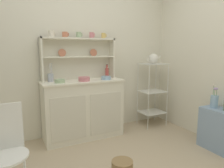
{
  "coord_description": "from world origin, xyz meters",
  "views": [
    {
      "loc": [
        -0.94,
        -1.45,
        1.28
      ],
      "look_at": [
        0.35,
        1.12,
        0.81
      ],
      "focal_mm": 33.2,
      "sensor_mm": 36.0,
      "label": 1
    }
  ],
  "objects": [
    {
      "name": "wall_back",
      "position": [
        0.0,
        1.62,
        1.25
      ],
      "size": [
        3.84,
        0.05,
        2.5
      ],
      "primitive_type": "cube",
      "color": "silver",
      "rests_on": "ground"
    },
    {
      "name": "side_shelf_blue",
      "position": [
        1.44,
        0.18,
        0.27
      ],
      "size": [
        0.28,
        0.48,
        0.54
      ],
      "primitive_type": "cube",
      "color": "#849EBC",
      "rests_on": "ground"
    },
    {
      "name": "utensil_jar",
      "position": [
        -0.43,
        1.44,
        0.91
      ],
      "size": [
        0.08,
        0.08,
        0.25
      ],
      "color": "#B2B7C6",
      "rests_on": "hutch_cabinet"
    },
    {
      "name": "bowl_mixing_large",
      "position": [
        -0.34,
        1.29,
        0.88
      ],
      "size": [
        0.14,
        0.14,
        0.05
      ],
      "primitive_type": "cylinder",
      "color": "#9EB78E",
      "rests_on": "hutch_cabinet"
    },
    {
      "name": "bakers_rack",
      "position": [
        1.22,
        1.33,
        0.64
      ],
      "size": [
        0.41,
        0.34,
        1.06
      ],
      "color": "silver",
      "rests_on": "ground"
    },
    {
      "name": "hutch_cabinet",
      "position": [
        0.0,
        1.37,
        0.44
      ],
      "size": [
        1.16,
        0.45,
        0.85
      ],
      "color": "silver",
      "rests_on": "ground"
    },
    {
      "name": "floor_basket",
      "position": [
        0.04,
        0.27,
        0.08
      ],
      "size": [
        0.22,
        0.22,
        0.15
      ],
      "primitive_type": "cylinder",
      "color": "#93754C",
      "rests_on": "ground"
    },
    {
      "name": "jam_bottle",
      "position": [
        0.43,
        1.45,
        0.94
      ],
      "size": [
        0.06,
        0.06,
        0.21
      ],
      "color": "#B74C47",
      "rests_on": "hutch_cabinet"
    },
    {
      "name": "cup_terracotta_1",
      "position": [
        -0.2,
        1.49,
        1.5
      ],
      "size": [
        0.09,
        0.08,
        0.08
      ],
      "color": "#C67556",
      "rests_on": "hutch_shelf_unit"
    },
    {
      "name": "cup_sage_2",
      "position": [
        0.0,
        1.49,
        1.5
      ],
      "size": [
        0.09,
        0.07,
        0.08
      ],
      "color": "#9EB78E",
      "rests_on": "hutch_shelf_unit"
    },
    {
      "name": "bowl_floral_medium",
      "position": [
        0.0,
        1.29,
        0.88
      ],
      "size": [
        0.16,
        0.16,
        0.06
      ],
      "primitive_type": "cylinder",
      "color": "#D17A84",
      "rests_on": "hutch_cabinet"
    },
    {
      "name": "cup_cream_0",
      "position": [
        -0.38,
        1.49,
        1.5
      ],
      "size": [
        0.09,
        0.08,
        0.08
      ],
      "color": "silver",
      "rests_on": "hutch_shelf_unit"
    },
    {
      "name": "porcelain_teapot",
      "position": [
        1.22,
        1.33,
        1.15
      ],
      "size": [
        0.25,
        0.16,
        0.18
      ],
      "color": "white",
      "rests_on": "bakers_rack"
    },
    {
      "name": "bowl_cream_small",
      "position": [
        0.34,
        1.29,
        0.88
      ],
      "size": [
        0.14,
        0.14,
        0.05
      ],
      "primitive_type": "cylinder",
      "color": "#8EB2D1",
      "rests_on": "hutch_cabinet"
    },
    {
      "name": "wire_chair",
      "position": [
        -1.02,
        0.35,
        0.52
      ],
      "size": [
        0.36,
        0.36,
        0.85
      ],
      "rotation": [
        0.0,
        0.0,
        0.29
      ],
      "color": "white",
      "rests_on": "ground"
    },
    {
      "name": "cup_rose_3",
      "position": [
        0.2,
        1.49,
        1.5
      ],
      "size": [
        0.08,
        0.07,
        0.08
      ],
      "color": "#D17A84",
      "rests_on": "hutch_shelf_unit"
    },
    {
      "name": "cup_gold_4",
      "position": [
        0.39,
        1.49,
        1.5
      ],
      "size": [
        0.08,
        0.06,
        0.08
      ],
      "color": "#DBB760",
      "rests_on": "hutch_shelf_unit"
    },
    {
      "name": "hutch_shelf_unit",
      "position": [
        0.0,
        1.53,
        1.21
      ],
      "size": [
        1.09,
        0.18,
        0.6
      ],
      "color": "silver",
      "rests_on": "hutch_cabinet"
    },
    {
      "name": "flower_vase",
      "position": [
        1.44,
        0.3,
        0.63
      ],
      "size": [
        0.1,
        0.1,
        0.31
      ],
      "color": "#8EB2D1",
      "rests_on": "side_shelf_blue"
    }
  ]
}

